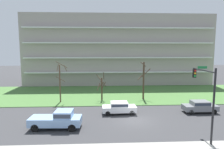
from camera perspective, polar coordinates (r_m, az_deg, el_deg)
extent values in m
plane|color=#38383A|center=(24.55, 6.62, -12.81)|extent=(160.00, 160.00, 0.00)
cube|color=#477238|center=(37.88, 3.15, -5.49)|extent=(80.00, 16.00, 0.08)
cube|color=#9E938C|center=(50.42, 1.61, 6.96)|extent=(43.58, 11.07, 16.23)
cube|color=silver|center=(44.75, 2.18, 0.67)|extent=(41.84, 0.90, 0.24)
cube|color=silver|center=(44.49, 2.20, 4.82)|extent=(41.84, 0.90, 0.24)
cube|color=silver|center=(44.47, 2.22, 9.00)|extent=(41.84, 0.90, 0.24)
cube|color=silver|center=(44.68, 2.24, 13.17)|extent=(41.84, 0.90, 0.24)
cylinder|color=brown|center=(32.43, -14.61, -2.59)|extent=(0.22, 0.22, 5.96)
cylinder|color=brown|center=(32.23, -15.25, 1.91)|extent=(0.25, 0.69, 1.16)
cylinder|color=brown|center=(31.61, -14.47, -1.28)|extent=(1.40, 0.59, 0.95)
cylinder|color=brown|center=(31.22, -14.15, 2.72)|extent=(1.60, 1.13, 1.13)
cylinder|color=brown|center=(31.92, -13.12, 1.70)|extent=(0.13, 1.91, 1.17)
cylinder|color=#423023|center=(32.74, -2.92, -4.22)|extent=(0.25, 0.25, 3.78)
cylinder|color=#423023|center=(32.10, -2.55, -2.66)|extent=(1.04, 0.56, 0.96)
cylinder|color=#423023|center=(31.99, -3.70, -0.95)|extent=(0.97, 0.97, 0.95)
cylinder|color=#423023|center=(32.84, -2.27, -2.92)|extent=(0.63, 0.89, 1.12)
cylinder|color=#423023|center=(32.90, -3.84, -3.46)|extent=(0.60, 1.17, 1.18)
cylinder|color=#423023|center=(32.34, -2.38, -0.39)|extent=(0.17, 0.74, 1.31)
cylinder|color=#423023|center=(33.00, -3.01, -2.78)|extent=(0.91, 0.21, 0.85)
cylinder|color=#423023|center=(33.63, 8.98, -1.83)|extent=(0.29, 0.29, 6.27)
cylinder|color=#423023|center=(34.14, 9.64, 0.48)|extent=(1.36, 1.17, 1.62)
cylinder|color=#423023|center=(32.88, 8.87, 2.91)|extent=(0.91, 0.55, 0.79)
cylinder|color=#423023|center=(33.91, 8.01, -0.84)|extent=(1.08, 1.13, 0.78)
cube|color=slate|center=(29.41, 23.74, -8.61)|extent=(4.42, 1.85, 0.70)
cube|color=slate|center=(29.25, 23.80, -7.43)|extent=(2.22, 1.68, 0.55)
cube|color=#2D3847|center=(29.25, 23.80, -7.43)|extent=(2.18, 1.72, 0.30)
cylinder|color=black|center=(28.16, 21.61, -9.95)|extent=(0.64, 0.23, 0.64)
cylinder|color=black|center=(29.53, 20.31, -9.08)|extent=(0.64, 0.23, 0.64)
cylinder|color=black|center=(29.58, 27.10, -9.42)|extent=(0.64, 0.23, 0.64)
cylinder|color=black|center=(30.89, 25.60, -8.64)|extent=(0.64, 0.23, 0.64)
cube|color=#8CB2E0|center=(22.64, -15.77, -12.60)|extent=(5.48, 2.22, 0.85)
cube|color=#8CB2E0|center=(22.17, -13.56, -10.83)|extent=(1.87, 1.91, 0.70)
cube|color=#2D3847|center=(22.17, -13.56, -10.83)|extent=(1.84, 1.95, 0.38)
cylinder|color=black|center=(23.20, -10.51, -13.06)|extent=(0.81, 0.25, 0.80)
cylinder|color=black|center=(21.56, -11.36, -14.69)|extent=(0.81, 0.25, 0.80)
cylinder|color=black|center=(24.13, -19.61, -12.56)|extent=(0.81, 0.25, 0.80)
cylinder|color=black|center=(22.56, -21.12, -14.04)|extent=(0.81, 0.25, 0.80)
cube|color=white|center=(26.49, 2.04, -9.72)|extent=(4.45, 1.92, 0.70)
cube|color=white|center=(26.31, 2.05, -8.42)|extent=(2.25, 1.72, 0.55)
cube|color=#2D3847|center=(26.31, 2.05, -8.42)|extent=(2.20, 1.75, 0.30)
cylinder|color=black|center=(25.72, -1.23, -11.06)|extent=(0.65, 0.24, 0.64)
cylinder|color=black|center=(27.22, -1.42, -10.02)|extent=(0.65, 0.24, 0.64)
cylinder|color=black|center=(26.06, 5.67, -10.85)|extent=(0.65, 0.24, 0.64)
cylinder|color=black|center=(27.55, 5.09, -9.83)|extent=(0.65, 0.24, 0.64)
cylinder|color=black|center=(19.37, 26.91, -8.49)|extent=(0.18, 0.18, 6.84)
cylinder|color=black|center=(20.60, 24.58, 1.11)|extent=(0.12, 4.11, 0.12)
cube|color=black|center=(22.22, 22.44, 0.33)|extent=(0.28, 0.28, 0.90)
sphere|color=red|center=(22.05, 22.65, 1.05)|extent=(0.20, 0.20, 0.20)
sphere|color=#F2A519|center=(22.08, 22.61, 0.33)|extent=(0.20, 0.20, 0.20)
sphere|color=green|center=(22.12, 22.58, -0.39)|extent=(0.20, 0.20, 0.20)
cube|color=#197238|center=(20.76, 24.36, 1.86)|extent=(0.90, 0.04, 0.24)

